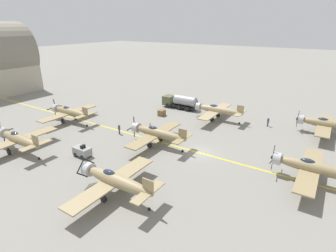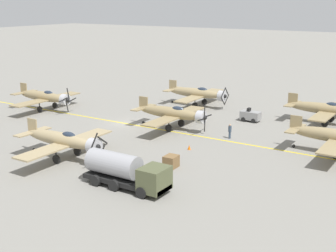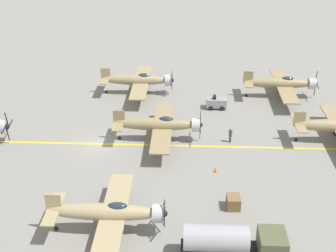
{
  "view_description": "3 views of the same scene",
  "coord_description": "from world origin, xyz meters",
  "views": [
    {
      "loc": [
        -31.27,
        -14.96,
        17.56
      ],
      "look_at": [
        1.8,
        6.4,
        2.22
      ],
      "focal_mm": 28.0,
      "sensor_mm": 36.0,
      "label": 1
    },
    {
      "loc": [
        47.24,
        36.64,
        15.74
      ],
      "look_at": [
        3.15,
        8.53,
        1.63
      ],
      "focal_mm": 50.0,
      "sensor_mm": 36.0,
      "label": 2
    },
    {
      "loc": [
        45.0,
        9.5,
        25.9
      ],
      "look_at": [
        -1.68,
        7.43,
        1.56
      ],
      "focal_mm": 50.0,
      "sensor_mm": 36.0,
      "label": 3
    }
  ],
  "objects": [
    {
      "name": "airplane_mid_left",
      "position": [
        -14.23,
        2.86,
        2.01
      ],
      "size": [
        12.0,
        9.98,
        3.65
      ],
      "rotation": [
        0.0,
        0.0,
        0.01
      ],
      "color": "#9D885F",
      "rests_on": "ground"
    },
    {
      "name": "ground_plane",
      "position": [
        0.0,
        0.0,
        0.0
      ],
      "size": [
        400.0,
        400.0,
        0.0
      ],
      "primitive_type": "plane",
      "color": "gray"
    },
    {
      "name": "airplane_mid_center",
      "position": [
        -1.16,
        6.5,
        2.01
      ],
      "size": [
        12.0,
        9.98,
        3.8
      ],
      "rotation": [
        0.0,
        0.0,
        0.28
      ],
      "color": "#958158",
      "rests_on": "ground"
    },
    {
      "name": "airplane_far_left",
      "position": [
        -13.93,
        22.14,
        2.01
      ],
      "size": [
        12.0,
        9.98,
        3.79
      ],
      "rotation": [
        0.0,
        0.0,
        -0.17
      ],
      "color": "#968159",
      "rests_on": "ground"
    },
    {
      "name": "tow_tractor",
      "position": [
        -9.96,
        13.28,
        0.79
      ],
      "size": [
        1.57,
        2.6,
        1.79
      ],
      "color": "gray",
      "rests_on": "ground"
    },
    {
      "name": "traffic_cone",
      "position": [
        5.13,
        12.53,
        0.28
      ],
      "size": [
        0.36,
        0.36,
        0.55
      ],
      "primitive_type": "cone",
      "color": "orange",
      "rests_on": "ground"
    },
    {
      "name": "fuel_tanker",
      "position": [
        17.3,
        13.29,
        1.51
      ],
      "size": [
        2.67,
        8.0,
        2.98
      ],
      "color": "black",
      "rests_on": "ground"
    },
    {
      "name": "supply_crate_by_tanker",
      "position": [
        10.91,
        13.83,
        0.59
      ],
      "size": [
        1.47,
        1.24,
        1.18
      ],
      "primitive_type": "cube",
      "rotation": [
        0.0,
        0.0,
        0.05
      ],
      "color": "brown",
      "rests_on": "ground"
    },
    {
      "name": "ground_crew_walking",
      "position": [
        -1.09,
        14.43,
        0.96
      ],
      "size": [
        0.38,
        0.38,
        1.76
      ],
      "color": "#334256",
      "rests_on": "ground"
    },
    {
      "name": "airplane_mid_right",
      "position": [
        14.66,
        3.31,
        2.01
      ],
      "size": [
        12.0,
        9.98,
        3.65
      ],
      "rotation": [
        0.0,
        0.0,
        0.12
      ],
      "color": "tan",
      "rests_on": "ground"
    },
    {
      "name": "taxiway_stripe",
      "position": [
        0.0,
        0.0,
        0.0
      ],
      "size": [
        0.3,
        160.0,
        0.01
      ],
      "primitive_type": "cube",
      "color": "yellow",
      "rests_on": "ground"
    }
  ]
}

